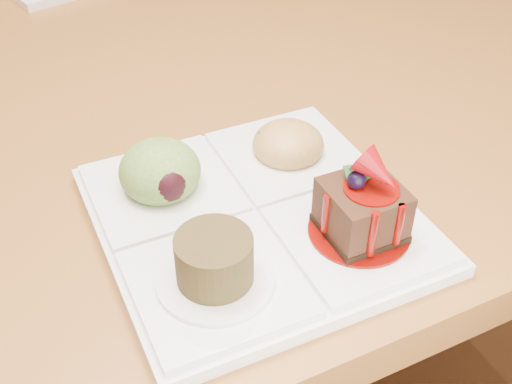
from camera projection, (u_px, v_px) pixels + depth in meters
name	position (u px, v px, depth m)	size (l,w,h in m)	color
ground	(135.00, 264.00, 1.54)	(6.00, 6.00, 0.00)	brown
sampler_plate	(252.00, 204.00, 0.52)	(0.25, 0.25, 0.10)	white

